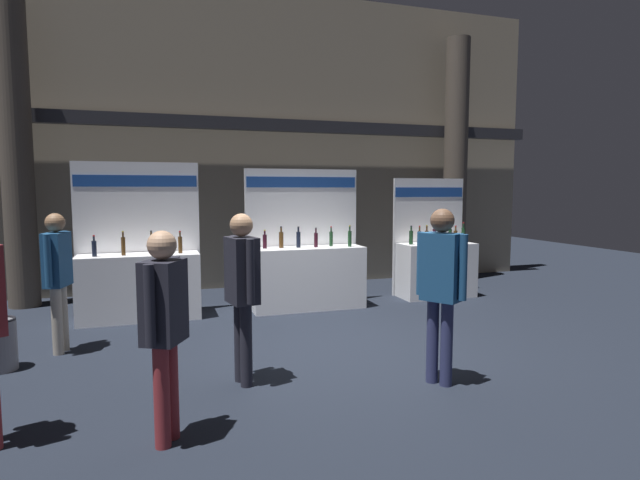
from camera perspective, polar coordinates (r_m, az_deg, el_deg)
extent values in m
plane|color=black|center=(6.59, 1.23, -12.08)|extent=(25.01, 25.01, 0.00)
cube|color=gray|center=(10.82, -7.00, 10.85)|extent=(12.50, 0.25, 6.00)
cube|color=#2D2D33|center=(10.56, -6.69, 12.62)|extent=(12.50, 0.20, 0.24)
cylinder|color=#51473D|center=(10.08, -30.67, 8.31)|extent=(0.50, 0.50, 5.23)
cylinder|color=#51473D|center=(11.69, 14.84, 8.43)|extent=(0.50, 0.50, 5.23)
cube|color=white|center=(8.40, -19.41, -4.96)|extent=(1.80, 0.60, 1.02)
cube|color=white|center=(8.64, -19.51, 0.08)|extent=(1.89, 0.04, 2.44)
cube|color=navy|center=(8.58, -19.72, 6.20)|extent=(1.83, 0.01, 0.18)
cylinder|color=black|center=(8.29, -23.80, -0.89)|extent=(0.07, 0.07, 0.24)
cylinder|color=black|center=(8.27, -23.85, 0.15)|extent=(0.03, 0.03, 0.07)
cylinder|color=red|center=(8.27, -23.86, 0.44)|extent=(0.03, 0.03, 0.02)
cylinder|color=#472D14|center=(8.27, -21.02, -0.66)|extent=(0.06, 0.06, 0.27)
cylinder|color=#472D14|center=(8.26, -21.07, 0.56)|extent=(0.03, 0.03, 0.08)
cylinder|color=gold|center=(8.25, -21.08, 0.89)|extent=(0.03, 0.03, 0.02)
cylinder|color=#472D14|center=(8.28, -18.23, -0.59)|extent=(0.06, 0.06, 0.27)
cylinder|color=#472D14|center=(8.26, -18.26, 0.60)|extent=(0.03, 0.03, 0.08)
cylinder|color=black|center=(8.26, -18.27, 0.94)|extent=(0.03, 0.03, 0.02)
cylinder|color=#472D14|center=(8.28, -15.28, -0.53)|extent=(0.06, 0.06, 0.26)
cylinder|color=#472D14|center=(8.26, -15.31, 0.62)|extent=(0.03, 0.03, 0.07)
cylinder|color=red|center=(8.26, -15.31, 0.92)|extent=(0.03, 0.03, 0.02)
cube|color=white|center=(8.66, -1.36, -4.25)|extent=(1.89, 0.60, 1.04)
cube|color=white|center=(8.90, -1.99, 0.29)|extent=(1.99, 0.04, 2.36)
cube|color=navy|center=(8.84, -1.97, 6.45)|extent=(1.93, 0.01, 0.18)
cylinder|color=black|center=(8.47, -6.15, -0.17)|extent=(0.07, 0.07, 0.23)
cylinder|color=black|center=(8.45, -6.16, 0.81)|extent=(0.03, 0.03, 0.06)
cylinder|color=gold|center=(8.45, -6.17, 1.08)|extent=(0.03, 0.03, 0.02)
cylinder|color=#472D14|center=(8.52, -4.34, 0.00)|extent=(0.07, 0.07, 0.26)
cylinder|color=#472D14|center=(8.51, -4.34, 1.14)|extent=(0.03, 0.03, 0.08)
cylinder|color=black|center=(8.50, -4.35, 1.46)|extent=(0.03, 0.03, 0.02)
cylinder|color=black|center=(8.55, -2.42, 0.04)|extent=(0.07, 0.07, 0.26)
cylinder|color=black|center=(8.54, -2.42, 1.15)|extent=(0.03, 0.03, 0.07)
cylinder|color=black|center=(8.54, -2.42, 1.44)|extent=(0.03, 0.03, 0.02)
cylinder|color=black|center=(8.61, -0.46, -0.01)|extent=(0.07, 0.07, 0.24)
cylinder|color=black|center=(8.59, -0.46, 1.02)|extent=(0.03, 0.03, 0.07)
cylinder|color=black|center=(8.59, -0.46, 1.31)|extent=(0.03, 0.03, 0.02)
cylinder|color=#19381E|center=(8.76, 1.24, 0.12)|extent=(0.06, 0.06, 0.25)
cylinder|color=#19381E|center=(8.74, 1.24, 1.16)|extent=(0.03, 0.03, 0.07)
cylinder|color=red|center=(8.74, 1.24, 1.46)|extent=(0.03, 0.03, 0.02)
cylinder|color=#19381E|center=(8.71, 3.32, 0.14)|extent=(0.06, 0.06, 0.26)
cylinder|color=#19381E|center=(8.69, 3.33, 1.27)|extent=(0.03, 0.03, 0.08)
cylinder|color=gold|center=(8.69, 3.33, 1.59)|extent=(0.03, 0.03, 0.02)
cube|color=white|center=(9.84, 12.83, -3.29)|extent=(1.40, 0.60, 1.01)
cube|color=white|center=(10.06, 11.91, 0.39)|extent=(1.47, 0.04, 2.22)
cube|color=navy|center=(10.00, 12.08, 5.22)|extent=(1.43, 0.01, 0.18)
cylinder|color=#19381E|center=(9.50, 10.09, 0.27)|extent=(0.07, 0.07, 0.25)
cylinder|color=#19381E|center=(9.49, 10.11, 1.24)|extent=(0.03, 0.03, 0.07)
cylinder|color=black|center=(9.48, 10.11, 1.52)|extent=(0.03, 0.03, 0.02)
cylinder|color=#472D14|center=(9.54, 10.99, 0.27)|extent=(0.07, 0.07, 0.25)
cylinder|color=#472D14|center=(9.53, 11.01, 1.23)|extent=(0.03, 0.03, 0.08)
cylinder|color=red|center=(9.52, 11.02, 1.51)|extent=(0.03, 0.03, 0.02)
cylinder|color=#472D14|center=(9.67, 11.77, 0.31)|extent=(0.07, 0.07, 0.24)
cylinder|color=#472D14|center=(9.66, 11.79, 1.27)|extent=(0.03, 0.03, 0.09)
cylinder|color=gold|center=(9.65, 11.80, 1.59)|extent=(0.03, 0.03, 0.02)
cylinder|color=black|center=(9.73, 12.60, 0.42)|extent=(0.07, 0.07, 0.27)
cylinder|color=black|center=(9.71, 12.62, 1.45)|extent=(0.03, 0.03, 0.08)
cylinder|color=red|center=(9.71, 12.63, 1.73)|extent=(0.03, 0.03, 0.02)
cylinder|color=black|center=(9.84, 13.11, 0.38)|extent=(0.06, 0.06, 0.25)
cylinder|color=black|center=(9.83, 13.13, 1.32)|extent=(0.03, 0.03, 0.08)
cylinder|color=gold|center=(9.82, 13.14, 1.61)|extent=(0.03, 0.03, 0.02)
cylinder|color=#19381E|center=(9.86, 14.25, 0.43)|extent=(0.06, 0.06, 0.27)
cylinder|color=#19381E|center=(9.84, 14.28, 1.41)|extent=(0.03, 0.03, 0.07)
cylinder|color=gold|center=(9.84, 14.28, 1.67)|extent=(0.03, 0.03, 0.02)
cylinder|color=#472D14|center=(9.97, 14.82, 0.35)|extent=(0.07, 0.07, 0.23)
cylinder|color=#472D14|center=(9.95, 14.85, 1.23)|extent=(0.03, 0.03, 0.08)
cylinder|color=red|center=(9.95, 14.85, 1.50)|extent=(0.03, 0.03, 0.02)
cylinder|color=#19381E|center=(10.00, 15.64, 0.50)|extent=(0.07, 0.07, 0.28)
cylinder|color=#19381E|center=(9.99, 15.66, 1.55)|extent=(0.03, 0.03, 0.09)
cylinder|color=red|center=(9.98, 15.67, 1.86)|extent=(0.03, 0.03, 0.02)
cylinder|color=#23232D|center=(5.52, -8.87, -11.06)|extent=(0.12, 0.12, 0.85)
cylinder|color=#23232D|center=(5.37, -8.21, -11.53)|extent=(0.12, 0.12, 0.85)
cube|color=#23232D|center=(5.27, -8.67, -3.34)|extent=(0.33, 0.41, 0.67)
sphere|color=tan|center=(5.22, -8.74, 1.65)|extent=(0.23, 0.23, 0.23)
cylinder|color=#23232D|center=(5.48, -9.53, -2.83)|extent=(0.08, 0.08, 0.64)
cylinder|color=#23232D|center=(5.06, -7.74, -3.51)|extent=(0.08, 0.08, 0.64)
cylinder|color=navy|center=(5.55, 12.40, -10.91)|extent=(0.12, 0.12, 0.88)
cylinder|color=navy|center=(5.48, 13.89, -11.14)|extent=(0.12, 0.12, 0.88)
cube|color=navy|center=(5.35, 13.33, -2.94)|extent=(0.40, 0.44, 0.69)
sphere|color=brown|center=(5.30, 13.44, 2.12)|extent=(0.24, 0.24, 0.24)
cylinder|color=navy|center=(5.44, 11.12, -2.56)|extent=(0.08, 0.08, 0.66)
cylinder|color=navy|center=(5.25, 15.63, -2.96)|extent=(0.08, 0.08, 0.66)
cylinder|color=#ADA393|center=(7.20, -26.69, -7.73)|extent=(0.12, 0.12, 0.83)
cylinder|color=#ADA393|center=(7.06, -27.20, -8.02)|extent=(0.12, 0.12, 0.83)
cube|color=navy|center=(7.00, -27.21, -1.93)|extent=(0.30, 0.43, 0.66)
sphere|color=#8C6647|center=(6.96, -27.38, 1.73)|extent=(0.23, 0.23, 0.23)
cylinder|color=navy|center=(7.22, -26.47, -1.56)|extent=(0.08, 0.08, 0.62)
cylinder|color=navy|center=(6.78, -28.01, -2.06)|extent=(0.08, 0.08, 0.62)
cylinder|color=maroon|center=(4.45, -16.26, -15.62)|extent=(0.12, 0.12, 0.82)
cylinder|color=maroon|center=(4.32, -17.18, -16.29)|extent=(0.12, 0.12, 0.82)
cube|color=#23232D|center=(4.18, -16.99, -6.57)|extent=(0.39, 0.42, 0.65)
sphere|color=tan|center=(4.11, -17.17, -0.54)|extent=(0.22, 0.22, 0.22)
cylinder|color=#23232D|center=(4.36, -15.73, -5.80)|extent=(0.08, 0.08, 0.61)
cylinder|color=#23232D|center=(3.99, -18.40, -6.95)|extent=(0.08, 0.08, 0.61)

